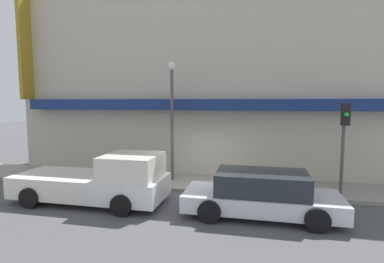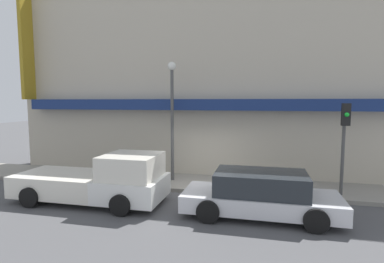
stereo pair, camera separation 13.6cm
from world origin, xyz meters
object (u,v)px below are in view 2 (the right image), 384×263
object	(u,v)px
pickup_truck	(100,181)
parked_car	(260,194)
fire_hydrant	(143,176)
traffic_light	(344,132)
street_lamp	(172,106)

from	to	relation	value
pickup_truck	parked_car	xyz separation A→B (m)	(5.59, -0.00, -0.09)
fire_hydrant	traffic_light	world-z (taller)	traffic_light
street_lamp	traffic_light	xyz separation A→B (m)	(6.71, -0.71, -0.90)
pickup_truck	fire_hydrant	xyz separation A→B (m)	(0.73, 2.16, -0.31)
parked_car	street_lamp	xyz separation A→B (m)	(-3.79, 2.99, 2.70)
parked_car	traffic_light	xyz separation A→B (m)	(2.91, 2.28, 1.80)
pickup_truck	traffic_light	size ratio (longest dim) A/B	1.60
fire_hydrant	pickup_truck	bearing A→B (deg)	-108.61
fire_hydrant	traffic_light	distance (m)	8.04
fire_hydrant	street_lamp	xyz separation A→B (m)	(1.07, 0.83, 2.92)
pickup_truck	fire_hydrant	size ratio (longest dim) A/B	8.29
fire_hydrant	street_lamp	bearing A→B (deg)	37.67
pickup_truck	fire_hydrant	world-z (taller)	pickup_truck
street_lamp	traffic_light	distance (m)	6.80
parked_car	fire_hydrant	distance (m)	5.33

